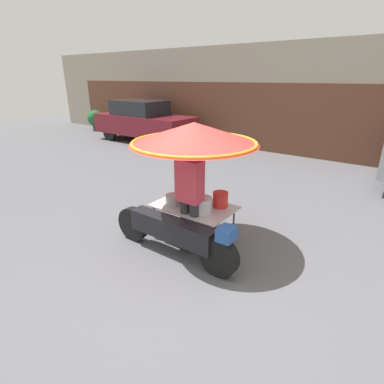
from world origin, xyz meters
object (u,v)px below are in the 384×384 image
(vendor_motorcycle_cart, at_px, (192,153))
(potted_plant, at_px, (96,119))
(parked_car, at_px, (143,121))
(vendor_person, at_px, (190,194))

(vendor_motorcycle_cart, distance_m, potted_plant, 12.03)
(parked_car, height_order, potted_plant, parked_car)
(vendor_motorcycle_cart, relative_size, vendor_person, 1.31)
(vendor_motorcycle_cart, xyz_separation_m, vendor_person, (0.12, -0.22, -0.55))
(vendor_person, relative_size, parked_car, 0.39)
(vendor_motorcycle_cart, distance_m, vendor_person, 0.60)
(potted_plant, bearing_deg, vendor_person, -30.86)
(vendor_motorcycle_cart, bearing_deg, vendor_person, -61.34)
(vendor_motorcycle_cart, height_order, parked_car, vendor_motorcycle_cart)
(parked_car, xyz_separation_m, potted_plant, (-3.96, 0.63, -0.28))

